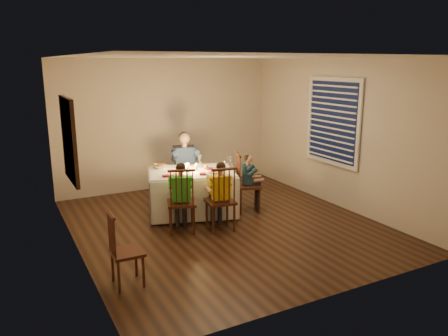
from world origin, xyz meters
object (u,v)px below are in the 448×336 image
child_yellow (220,229)px  chair_near_left (182,231)px  chair_adult (186,200)px  child_teal (248,210)px  chair_extra (129,284)px  child_green (182,231)px  chair_near_right (220,229)px  adult (186,200)px  dining_table (192,183)px  chair_end (248,210)px  serving_bowl (160,167)px

child_yellow → chair_near_left: bearing=-11.4°
chair_adult → child_teal: size_ratio=1.03×
chair_extra → child_green: child_green is taller
child_green → child_teal: 1.44m
chair_extra → child_yellow: bearing=-58.6°
chair_near_left → child_yellow: 0.59m
chair_near_right → child_yellow: bearing=-0.0°
child_yellow → child_teal: bearing=-137.4°
chair_near_left → child_green: child_green is taller
child_yellow → child_green: bearing=-11.4°
child_yellow → adult: bearing=-85.0°
dining_table → chair_extra: (-1.65, -1.91, -0.53)m
adult → child_teal: bearing=-41.6°
chair_adult → chair_end: size_ratio=1.00×
chair_near_right → chair_end: bearing=-137.4°
chair_end → child_green: bearing=125.4°
chair_near_left → chair_near_right: size_ratio=1.00×
dining_table → adult: 0.94m
chair_end → adult: 1.29m
dining_table → chair_near_right: (0.09, -0.88, -0.53)m
chair_near_left → chair_extra: chair_near_left is taller
dining_table → child_teal: (0.93, -0.32, -0.53)m
chair_adult → adult: bearing=0.0°
chair_near_right → chair_extra: 2.02m
chair_adult → child_yellow: 1.63m
chair_extra → child_green: 1.71m
chair_near_right → chair_adult: bearing=-85.0°
serving_bowl → chair_adult: bearing=28.9°
child_yellow → child_teal: child_yellow is taller
dining_table → chair_adult: dining_table is taller
chair_adult → chair_near_left: bearing=-101.4°
chair_adult → child_green: child_green is taller
chair_near_left → child_green: (0.00, 0.00, 0.00)m
chair_near_right → serving_bowl: bearing=-60.8°
chair_near_left → child_green: bearing=-0.0°
chair_near_right → chair_end: 1.01m
chair_adult → child_teal: bearing=-41.6°
chair_near_left → chair_near_right: (0.56, -0.20, 0.00)m
chair_near_left → adult: bearing=-96.7°
chair_near_left → chair_extra: size_ratio=1.13×
chair_near_left → chair_near_right: 0.59m
serving_bowl → chair_end: bearing=-28.9°
chair_near_right → serving_bowl: size_ratio=4.54×
chair_adult → dining_table: bearing=-90.9°
child_yellow → serving_bowl: bearing=-60.8°
chair_adult → chair_near_left: 1.57m
dining_table → child_green: (-0.47, -0.68, -0.53)m
chair_adult → chair_near_right: (-0.11, -1.62, 0.00)m
adult → child_yellow: bearing=-80.1°
adult → child_teal: (0.74, -1.06, 0.00)m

